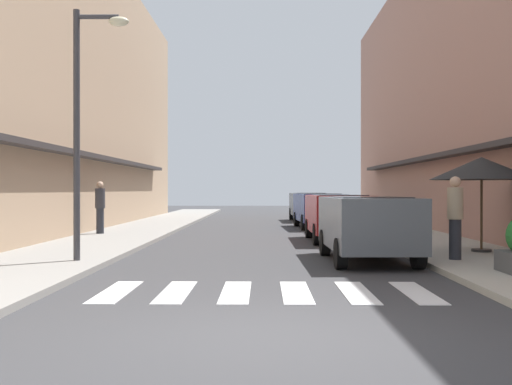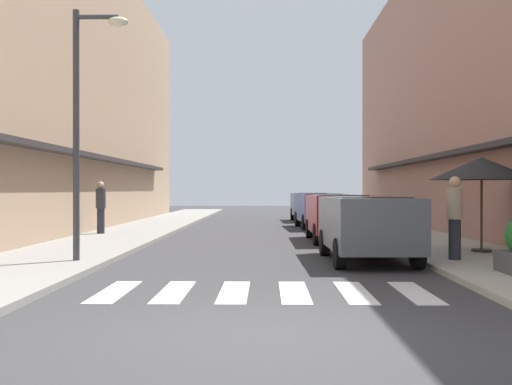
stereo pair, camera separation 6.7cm
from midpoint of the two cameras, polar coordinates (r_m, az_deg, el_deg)
name	(u,v)px [view 2 (the right image)]	position (r m, az deg, el deg)	size (l,w,h in m)	color
ground_plane	(265,236)	(22.26, 0.92, -3.94)	(83.70, 83.70, 0.00)	#38383A
sidewalk_left	(129,234)	(22.78, -11.36, -3.70)	(2.97, 53.26, 0.12)	gray
sidewalk_right	(403,234)	(22.78, 13.21, -3.70)	(2.97, 53.26, 0.12)	#ADA899
building_row_left	(26,80)	(25.06, -19.98, 9.50)	(5.50, 36.24, 11.33)	tan
building_row_right	(507,78)	(25.07, 21.83, 9.56)	(5.50, 36.24, 11.38)	#A87A6B
crosswalk	(264,292)	(10.08, 0.93, -9.00)	(5.20, 2.20, 0.01)	silver
parked_car_near	(367,221)	(14.39, 10.14, -2.56)	(1.88, 4.15, 1.47)	#4C5156
parked_car_mid	(338,212)	(19.91, 7.57, -1.78)	(1.85, 4.27, 1.47)	maroon
parked_car_far	(320,206)	(26.70, 5.87, -1.26)	(1.98, 4.53, 1.47)	navy
parked_car_distant	(310,203)	(32.63, 4.97, -0.99)	(1.91, 4.02, 1.47)	#4C5156
street_lamp	(85,107)	(14.01, -15.07, 7.45)	(1.19, 0.28, 5.34)	#38383D
cafe_umbrella	(482,169)	(16.25, 19.83, 2.04)	(2.48, 2.48, 2.30)	#262626
pedestrian_walking_near	(455,215)	(14.24, 17.67, -1.99)	(0.34, 0.34, 1.79)	#282B33
pedestrian_walking_far	(101,206)	(22.32, -13.78, -1.18)	(0.34, 0.34, 1.79)	#282B33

